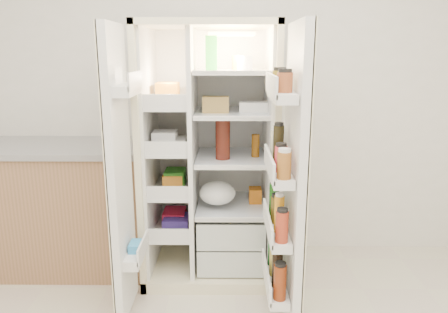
{
  "coord_description": "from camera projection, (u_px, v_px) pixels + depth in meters",
  "views": [
    {
      "loc": [
        -0.06,
        -1.32,
        1.6
      ],
      "look_at": [
        -0.07,
        1.25,
        0.97
      ],
      "focal_mm": 34.0,
      "sensor_mm": 36.0,
      "label": 1
    }
  ],
  "objects": [
    {
      "name": "refrigerator",
      "position": [
        212.0,
        173.0,
        3.09
      ],
      "size": [
        0.93,
        0.7,
        1.8
      ],
      "color": "beige",
      "rests_on": "floor"
    },
    {
      "name": "fridge_door",
      "position": [
        290.0,
        185.0,
        2.38
      ],
      "size": [
        0.17,
        0.58,
        1.72
      ],
      "color": "silver",
      "rests_on": "floor"
    },
    {
      "name": "kitchen_counter",
      "position": [
        67.0,
        205.0,
        3.21
      ],
      "size": [
        1.31,
        0.7,
        0.95
      ],
      "color": "#94684A",
      "rests_on": "floor"
    },
    {
      "name": "freezer_door",
      "position": [
        120.0,
        178.0,
        2.47
      ],
      "size": [
        0.15,
        0.4,
        1.72
      ],
      "color": "silver",
      "rests_on": "floor"
    },
    {
      "name": "wall_back",
      "position": [
        234.0,
        86.0,
        3.28
      ],
      "size": [
        4.0,
        0.02,
        2.7
      ],
      "primitive_type": "cube",
      "color": "white",
      "rests_on": "floor"
    }
  ]
}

